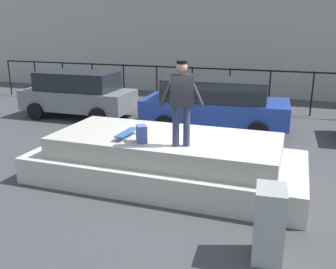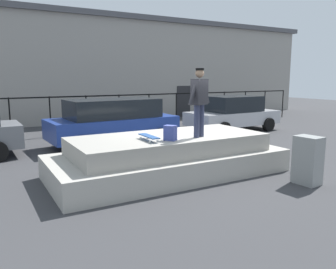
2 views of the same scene
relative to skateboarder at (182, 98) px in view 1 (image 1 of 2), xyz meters
The scene contains 10 objects.
ground_plane 2.24m from the skateboarder, 70.22° to the left, with size 60.00×60.00×0.00m, color #38383A.
concrete_ledge 1.77m from the skateboarder, 132.78° to the left, with size 6.15×2.73×1.05m.
skateboarder is the anchor object (origin of this frame).
skateboard 1.61m from the skateboarder, behind, with size 0.24×0.83×0.12m.
backpack 1.19m from the skateboarder, behind, with size 0.28×0.20×0.37m, color #3F4C99.
car_grey_hatchback_near 7.84m from the skateboarder, 137.82° to the left, with size 4.23×2.12×1.74m.
car_blue_hatchback_mid 5.22m from the skateboarder, 94.48° to the left, with size 4.89×2.44×1.74m.
utility_box 3.02m from the skateboarder, 42.71° to the right, with size 0.44×0.60×1.17m, color gray.
fence_row 8.31m from the skateboarder, 87.86° to the left, with size 24.06×0.06×1.74m.
warehouse_building 15.35m from the skateboarder, 88.84° to the left, with size 33.50×7.78×6.15m.
Camera 1 is at (1.84, -7.83, 3.45)m, focal length 39.84 mm.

